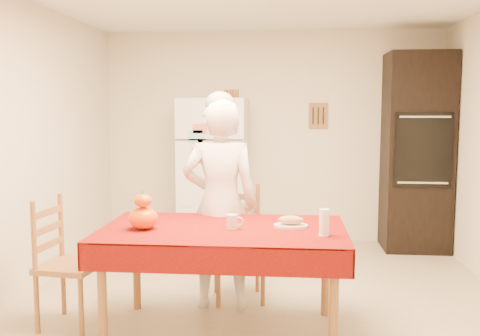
# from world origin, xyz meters

# --- Properties ---
(floor) EXTENTS (4.50, 4.50, 0.00)m
(floor) POSITION_xyz_m (0.00, 0.00, 0.00)
(floor) COLOR tan
(floor) RESTS_ON ground
(room_shell) EXTENTS (4.02, 4.52, 2.51)m
(room_shell) POSITION_xyz_m (0.00, 0.00, 1.62)
(room_shell) COLOR beige
(room_shell) RESTS_ON ground
(refrigerator) EXTENTS (0.75, 0.74, 1.70)m
(refrigerator) POSITION_xyz_m (-0.65, 1.88, 0.85)
(refrigerator) COLOR white
(refrigerator) RESTS_ON floor
(oven_cabinet) EXTENTS (0.70, 0.62, 2.20)m
(oven_cabinet) POSITION_xyz_m (1.63, 1.93, 1.10)
(oven_cabinet) COLOR black
(oven_cabinet) RESTS_ON floor
(dining_table) EXTENTS (1.70, 1.00, 0.76)m
(dining_table) POSITION_xyz_m (-0.24, -0.55, 0.69)
(dining_table) COLOR brown
(dining_table) RESTS_ON floor
(chair_far) EXTENTS (0.49, 0.47, 0.95)m
(chair_far) POSITION_xyz_m (-0.21, 0.19, 0.51)
(chair_far) COLOR brown
(chair_far) RESTS_ON floor
(chair_left) EXTENTS (0.44, 0.46, 0.95)m
(chair_left) POSITION_xyz_m (-1.43, -0.52, 0.51)
(chair_left) COLOR brown
(chair_left) RESTS_ON floor
(seated_woman) EXTENTS (0.63, 0.43, 1.66)m
(seated_woman) POSITION_xyz_m (-0.33, -0.04, 0.83)
(seated_woman) COLOR silver
(seated_woman) RESTS_ON floor
(coffee_mug) EXTENTS (0.08, 0.08, 0.10)m
(coffee_mug) POSITION_xyz_m (-0.17, -0.58, 0.81)
(coffee_mug) COLOR silver
(coffee_mug) RESTS_ON dining_table
(pumpkin_lower) EXTENTS (0.20, 0.20, 0.15)m
(pumpkin_lower) POSITION_xyz_m (-0.78, -0.64, 0.84)
(pumpkin_lower) COLOR red
(pumpkin_lower) RESTS_ON dining_table
(pumpkin_upper) EXTENTS (0.12, 0.12, 0.09)m
(pumpkin_upper) POSITION_xyz_m (-0.78, -0.64, 0.96)
(pumpkin_upper) COLOR #EA3505
(pumpkin_upper) RESTS_ON pumpkin_lower
(wine_glass) EXTENTS (0.07, 0.07, 0.18)m
(wine_glass) POSITION_xyz_m (0.45, -0.72, 0.85)
(wine_glass) COLOR white
(wine_glass) RESTS_ON dining_table
(bread_plate) EXTENTS (0.24, 0.24, 0.02)m
(bread_plate) POSITION_xyz_m (0.23, -0.49, 0.77)
(bread_plate) COLOR white
(bread_plate) RESTS_ON dining_table
(bread_loaf) EXTENTS (0.18, 0.10, 0.06)m
(bread_loaf) POSITION_xyz_m (0.23, -0.49, 0.81)
(bread_loaf) COLOR #A97E53
(bread_loaf) RESTS_ON bread_plate
(spice_jar_left) EXTENTS (0.05, 0.05, 0.10)m
(spice_jar_left) POSITION_xyz_m (-0.51, 1.93, 1.75)
(spice_jar_left) COLOR brown
(spice_jar_left) RESTS_ON refrigerator
(spice_jar_mid) EXTENTS (0.05, 0.05, 0.10)m
(spice_jar_mid) POSITION_xyz_m (-0.45, 1.93, 1.75)
(spice_jar_mid) COLOR brown
(spice_jar_mid) RESTS_ON refrigerator
(spice_jar_right) EXTENTS (0.05, 0.05, 0.10)m
(spice_jar_right) POSITION_xyz_m (-0.39, 1.93, 1.75)
(spice_jar_right) COLOR #8D5519
(spice_jar_right) RESTS_ON refrigerator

